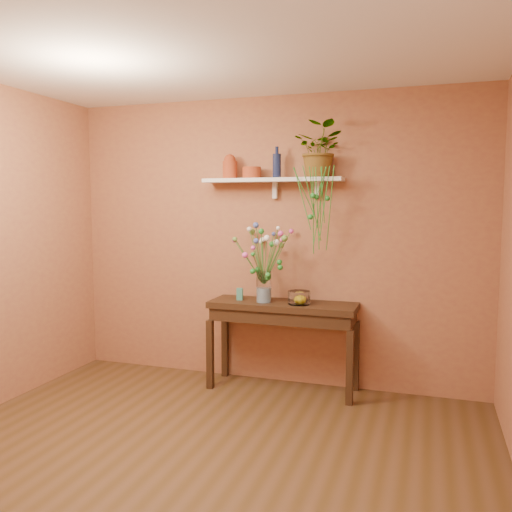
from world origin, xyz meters
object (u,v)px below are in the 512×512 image
terracotta_jug (230,167)px  spider_plant (321,150)px  glass_bowl (299,298)px  blue_bottle (277,165)px  bouquet (265,247)px  glass_vase (264,289)px  sideboard (283,315)px

terracotta_jug → spider_plant: 0.87m
terracotta_jug → glass_bowl: 1.38m
spider_plant → blue_bottle: bearing=-179.6°
terracotta_jug → blue_bottle: blue_bottle is taller
spider_plant → bouquet: (-0.46, -0.15, -0.86)m
glass_vase → glass_bowl: bearing=1.3°
sideboard → spider_plant: bearing=18.2°
blue_bottle → spider_plant: bearing=0.4°
bouquet → sideboard: bearing=18.6°
blue_bottle → glass_bowl: bearing=-29.6°
blue_bottle → bouquet: (-0.06, -0.15, -0.74)m
terracotta_jug → glass_bowl: terracotta_jug is taller
glass_vase → glass_bowl: 0.33m
blue_bottle → glass_bowl: blue_bottle is taller
terracotta_jug → glass_vase: size_ratio=0.81×
blue_bottle → bouquet: 0.76m
terracotta_jug → bouquet: bearing=-21.5°
blue_bottle → sideboard: bearing=-47.7°
bouquet → glass_bowl: 0.55m
blue_bottle → spider_plant: 0.42m
bouquet → blue_bottle: bearing=67.2°
sideboard → spider_plant: 1.52m
spider_plant → bouquet: 0.99m
bouquet → glass_vase: bearing=175.6°
sideboard → glass_bowl: (0.16, -0.04, 0.17)m
blue_bottle → glass_bowl: size_ratio=1.42×
glass_vase → glass_bowl: glass_vase is taller
bouquet → glass_bowl: bearing=1.5°
terracotta_jug → spider_plant: spider_plant is taller
sideboard → spider_plant: size_ratio=2.79×
terracotta_jug → blue_bottle: (0.46, -0.00, 0.01)m
spider_plant → glass_vase: spider_plant is taller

